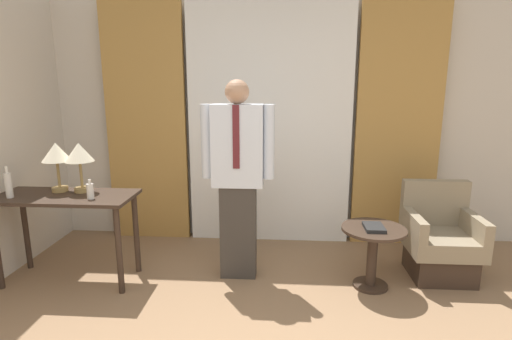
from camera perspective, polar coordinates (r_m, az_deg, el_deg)
wall_back at (r=4.40m, az=2.00°, el=7.43°), size 10.00×0.06×2.70m
curtain_sheer_center at (r=4.28m, az=1.93°, el=6.48°), size 1.73×0.06×2.58m
curtain_drape_left at (r=4.52m, az=-15.41°, el=6.37°), size 0.87×0.06×2.58m
curtain_drape_right at (r=4.44m, az=19.62°, el=5.99°), size 0.87×0.06×2.58m
desk at (r=3.84m, az=-25.49°, el=-5.13°), size 1.18×0.51×0.79m
table_lamp_left at (r=3.88m, az=-26.63°, el=1.94°), size 0.24×0.24×0.44m
table_lamp_right at (r=3.78m, az=-23.94°, el=1.95°), size 0.24×0.24×0.44m
bottle_near_edge at (r=3.91m, az=-31.86°, el=-1.79°), size 0.06×0.06×0.27m
bottle_by_lamp at (r=3.58m, az=-22.61°, el=-2.77°), size 0.06×0.06×0.16m
person at (r=3.47m, az=-2.61°, el=-0.47°), size 0.63×0.21×1.76m
armchair at (r=4.03m, az=24.74°, el=-9.32°), size 0.60×0.59×0.84m
side_table at (r=3.59m, az=16.33°, el=-10.51°), size 0.54×0.54×0.54m
book at (r=3.49m, az=16.50°, el=-7.85°), size 0.16×0.22×0.03m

